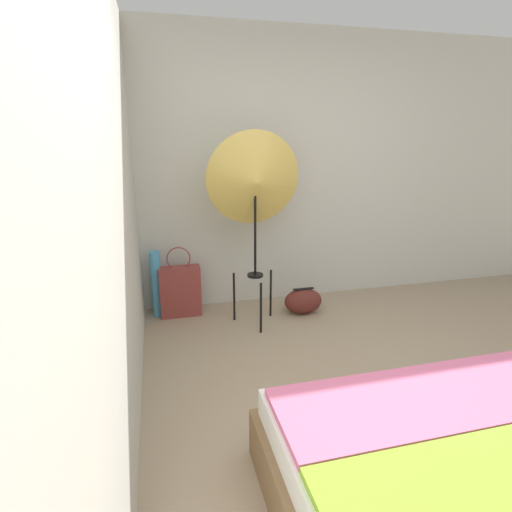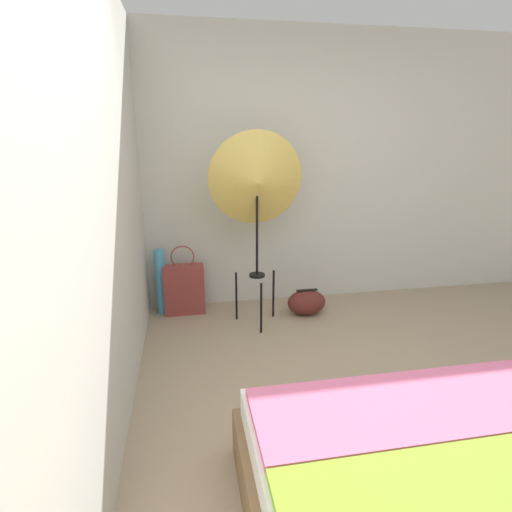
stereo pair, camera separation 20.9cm
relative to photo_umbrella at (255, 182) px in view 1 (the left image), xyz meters
name	(u,v)px [view 1 (the left image)]	position (x,y,z in m)	size (l,w,h in m)	color
ground_plane	(403,456)	(0.38, -1.74, -1.28)	(14.00, 14.00, 0.00)	gray
wall_back	(280,172)	(0.38, 0.55, 0.02)	(8.00, 0.05, 2.60)	beige
wall_side_left	(120,196)	(-1.01, -0.74, 0.02)	(0.05, 8.00, 2.60)	beige
photo_umbrella	(255,182)	(0.00, 0.00, 0.00)	(0.80, 0.35, 1.70)	black
tote_bag	(180,291)	(-0.65, 0.33, -1.03)	(0.38, 0.15, 0.67)	brown
duffel_bag	(303,301)	(0.50, 0.09, -1.15)	(0.37, 0.24, 0.25)	#5B231E
paper_roll	(156,284)	(-0.86, 0.37, -0.96)	(0.09, 0.09, 0.63)	#4CA3D1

